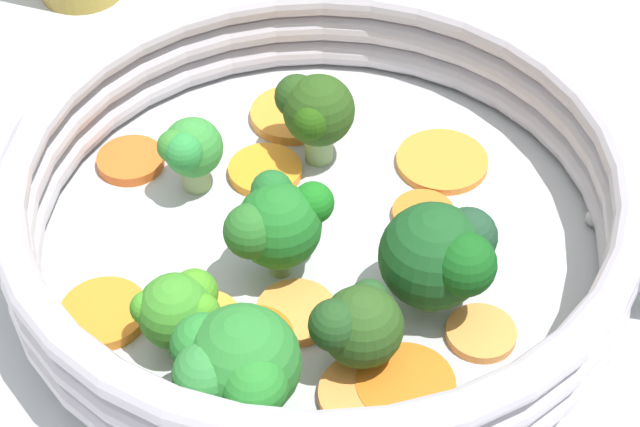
{
  "coord_description": "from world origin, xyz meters",
  "views": [
    {
      "loc": [
        0.35,
        0.07,
        0.38
      ],
      "look_at": [
        0.0,
        0.0,
        0.03
      ],
      "focal_mm": 60.0,
      "sensor_mm": 36.0,
      "label": 1
    }
  ],
  "objects": [
    {
      "name": "broccoli_floret_0",
      "position": [
        0.03,
        -0.01,
        0.04
      ],
      "size": [
        0.04,
        0.04,
        0.05
      ],
      "color": "#779654",
      "rests_on": "skillet"
    },
    {
      "name": "carrot_slice_7",
      "position": [
        0.09,
        0.04,
        0.02
      ],
      "size": [
        0.06,
        0.06,
        0.0
      ],
      "primitive_type": "cylinder",
      "rotation": [
        0.0,
        0.0,
        0.95
      ],
      "color": "#F98D41",
      "rests_on": "skillet"
    },
    {
      "name": "ground_plane",
      "position": [
        0.0,
        0.0,
        0.0
      ],
      "size": [
        4.0,
        4.0,
        0.0
      ],
      "primitive_type": "plane",
      "color": "#B4B9BA"
    },
    {
      "name": "carrot_slice_9",
      "position": [
        -0.02,
        0.05,
        0.02
      ],
      "size": [
        0.04,
        0.04,
        0.0
      ],
      "primitive_type": "cylinder",
      "rotation": [
        0.0,
        0.0,
        6.03
      ],
      "color": "orange",
      "rests_on": "skillet"
    },
    {
      "name": "carrot_slice_2",
      "position": [
        -0.06,
        0.05,
        0.02
      ],
      "size": [
        0.06,
        0.06,
        0.0
      ],
      "primitive_type": "cylinder",
      "rotation": [
        0.0,
        0.0,
        5.23
      ],
      "color": "orange",
      "rests_on": "skillet"
    },
    {
      "name": "skillet_rivet_right",
      "position": [
        -0.03,
        0.13,
        0.02
      ],
      "size": [
        0.01,
        0.01,
        0.01
      ],
      "primitive_type": "sphere",
      "color": "#AFB0B5",
      "rests_on": "skillet"
    },
    {
      "name": "carrot_slice_0",
      "position": [
        0.05,
        0.0,
        0.02
      ],
      "size": [
        0.05,
        0.05,
        0.01
      ],
      "primitive_type": "cylinder",
      "rotation": [
        0.0,
        0.0,
        2.5
      ],
      "color": "#F98D3D",
      "rests_on": "skillet"
    },
    {
      "name": "carrot_slice_11",
      "position": [
        0.07,
        -0.01,
        0.02
      ],
      "size": [
        0.05,
        0.05,
        0.01
      ],
      "primitive_type": "cylinder",
      "rotation": [
        0.0,
        0.0,
        1.3
      ],
      "color": "orange",
      "rests_on": "skillet"
    },
    {
      "name": "broccoli_floret_3",
      "position": [
        -0.05,
        -0.01,
        0.04
      ],
      "size": [
        0.04,
        0.04,
        0.05
      ],
      "color": "#86A967",
      "rests_on": "skillet"
    },
    {
      "name": "broccoli_floret_2",
      "position": [
        0.11,
        -0.01,
        0.05
      ],
      "size": [
        0.05,
        0.05,
        0.06
      ],
      "color": "#679454",
      "rests_on": "skillet"
    },
    {
      "name": "carrot_slice_10",
      "position": [
        -0.08,
        -0.03,
        0.02
      ],
      "size": [
        0.06,
        0.06,
        0.01
      ],
      "primitive_type": "cylinder",
      "rotation": [
        0.0,
        0.0,
        2.51
      ],
      "color": "orange",
      "rests_on": "skillet"
    },
    {
      "name": "carrot_slice_5",
      "position": [
        0.05,
        0.08,
        0.02
      ],
      "size": [
        0.04,
        0.04,
        0.0
      ],
      "primitive_type": "cylinder",
      "rotation": [
        0.0,
        0.0,
        1.76
      ],
      "color": "#EC8D3F",
      "rests_on": "skillet"
    },
    {
      "name": "skillet_rivet_left",
      "position": [
        0.04,
        0.13,
        0.02
      ],
      "size": [
        0.01,
        0.01,
        0.01
      ],
      "primitive_type": "sphere",
      "color": "#B6B3B5",
      "rests_on": "skillet"
    },
    {
      "name": "carrot_slice_3",
      "position": [
        0.06,
        -0.04,
        0.02
      ],
      "size": [
        0.04,
        0.04,
        0.01
      ],
      "primitive_type": "cylinder",
      "rotation": [
        0.0,
        0.0,
        1.76
      ],
      "color": "orange",
      "rests_on": "skillet"
    },
    {
      "name": "carrot_slice_4",
      "position": [
        -0.03,
        -0.1,
        0.02
      ],
      "size": [
        0.04,
        0.04,
        0.01
      ],
      "primitive_type": "cylinder",
      "rotation": [
        0.0,
        0.0,
        2.91
      ],
      "color": "#DE5C20",
      "rests_on": "skillet"
    },
    {
      "name": "carrot_slice_1",
      "position": [
        0.08,
        0.05,
        0.02
      ],
      "size": [
        0.06,
        0.06,
        0.01
      ],
      "primitive_type": "cylinder",
      "rotation": [
        0.0,
        0.0,
        5.23
      ],
      "color": "orange",
      "rests_on": "skillet"
    },
    {
      "name": "carrot_slice_8",
      "position": [
        -0.04,
        -0.04,
        0.02
      ],
      "size": [
        0.05,
        0.05,
        0.01
      ],
      "primitive_type": "cylinder",
      "rotation": [
        0.0,
        0.0,
        4.97
      ],
      "color": "orange",
      "rests_on": "skillet"
    },
    {
      "name": "broccoli_floret_4",
      "position": [
        0.03,
        0.06,
        0.04
      ],
      "size": [
        0.05,
        0.05,
        0.05
      ],
      "color": "#87B568",
      "rests_on": "skillet"
    },
    {
      "name": "skillet",
      "position": [
        0.0,
        0.0,
        0.01
      ],
      "size": [
        0.28,
        0.28,
        0.01
      ],
      "primitive_type": "cylinder",
      "color": "#B2B5B7",
      "rests_on": "ground_plane"
    },
    {
      "name": "broccoli_floret_1",
      "position": [
        0.08,
        -0.04,
        0.04
      ],
      "size": [
        0.04,
        0.04,
        0.04
      ],
      "color": "#6C9F57",
      "rests_on": "skillet"
    },
    {
      "name": "broccoli_floret_6",
      "position": [
        0.07,
        0.03,
        0.04
      ],
      "size": [
        0.04,
        0.04,
        0.04
      ],
      "color": "#7FB564",
      "rests_on": "skillet"
    },
    {
      "name": "skillet_rim_wall",
      "position": [
        0.0,
        0.0,
        0.04
      ],
      "size": [
        0.29,
        0.29,
        0.05
      ],
      "color": "#B8B1BD",
      "rests_on": "skillet"
    },
    {
      "name": "carrot_slice_6",
      "position": [
        0.07,
        -0.08,
        0.02
      ],
      "size": [
        0.04,
        0.04,
        0.01
      ],
      "primitive_type": "cylinder",
      "rotation": [
        0.0,
        0.0,
        3.21
      ],
      "color": "orange",
      "rests_on": "skillet"
    },
    {
      "name": "broccoli_floret_5",
      "position": [
        -0.02,
        -0.07,
        0.04
      ],
      "size": [
        0.03,
        0.03,
        0.04
      ],
      "color": "#8DA669",
      "rests_on": "skillet"
    }
  ]
}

